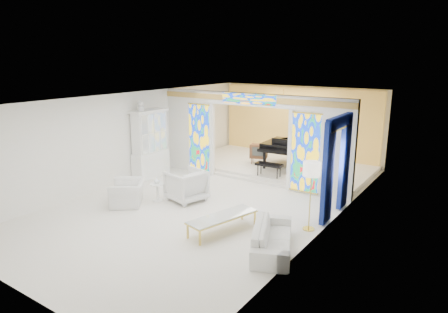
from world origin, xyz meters
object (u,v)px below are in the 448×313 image
Objects in this scene: coffee_table at (223,217)px; grand_piano at (291,146)px; armchair_left at (128,193)px; armchair_right at (186,185)px; tv_console at (259,151)px; china_cabinet at (150,144)px; sofa at (272,237)px.

grand_piano is (-0.94, 5.87, 0.56)m from coffee_table.
armchair_left is 1.04× the size of armchair_right.
coffee_table is 5.90m from tv_console.
armchair_left is (1.43, -2.40, -0.82)m from china_cabinet.
sofa is 1.05× the size of coffee_table.
armchair_left is at bearing -59.21° from china_cabinet.
tv_console reaches higher than armchair_left.
armchair_left is 1.43× the size of tv_console.
armchair_left is 4.74m from sofa.
coffee_table is at bearing 74.36° from armchair_right.
armchair_right is at bearing 44.86° from sofa.
china_cabinet is at bearing -100.84° from armchair_right.
sofa is at bearing -71.85° from grand_piano.
coffee_table is at bearing 51.21° from armchair_left.
sofa is (3.56, -1.37, -0.16)m from armchair_right.
armchair_right reaches higher than sofa.
china_cabinet is at bearing 172.16° from armchair_left.
armchair_right is 1.37× the size of tv_console.
china_cabinet is 6.74m from sofa.
grand_piano reaches higher than sofa.
sofa is 6.52m from grand_piano.
armchair_left is 5.63m from tv_console.
grand_piano is at bearing 42.41° from china_cabinet.
china_cabinet reaches higher than armchair_left.
armchair_right is at bearing 96.81° from armchair_left.
sofa is at bearing -22.66° from china_cabinet.
china_cabinet is 4.09m from tv_console.
china_cabinet is 3.66× the size of tv_console.
armchair_right is (2.61, -1.20, -0.71)m from china_cabinet.
grand_piano is (2.36, 5.86, 0.60)m from armchair_left.
grand_piano reaches higher than coffee_table.
tv_console is at bearing 49.68° from china_cabinet.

